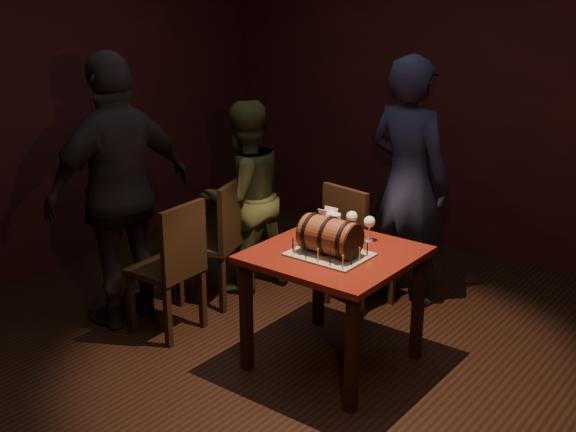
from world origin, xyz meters
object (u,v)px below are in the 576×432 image
(wine_glass_mid, at_px, (352,218))
(wine_glass_right, at_px, (369,223))
(person_left_rear, at_px, (244,197))
(wine_glass_left, at_px, (331,217))
(pub_table, at_px, (334,269))
(person_left_front, at_px, (121,192))
(chair_back, at_px, (354,240))
(chair_left_front, at_px, (174,262))
(chair_left_rear, at_px, (219,236))
(pint_of_ale, at_px, (335,226))
(barrel_cake, at_px, (330,236))
(person_back, at_px, (408,182))

(wine_glass_mid, relative_size, wine_glass_right, 1.00)
(wine_glass_mid, xyz_separation_m, wine_glass_right, (0.14, -0.02, 0.00))
(person_left_rear, bearing_deg, wine_glass_left, 89.16)
(pub_table, bearing_deg, person_left_front, -166.18)
(chair_back, xyz_separation_m, chair_left_front, (-0.72, -1.08, 0.00))
(wine_glass_right, relative_size, chair_left_rear, 0.17)
(pub_table, relative_size, wine_glass_left, 5.59)
(pint_of_ale, bearing_deg, chair_left_front, -149.79)
(wine_glass_mid, bearing_deg, pub_table, -75.66)
(person_left_front, bearing_deg, barrel_cake, 107.94)
(chair_back, relative_size, chair_left_rear, 1.00)
(barrel_cake, bearing_deg, person_left_front, -168.81)
(pub_table, bearing_deg, wine_glass_left, 128.95)
(pub_table, bearing_deg, chair_left_front, -163.44)
(person_back, relative_size, person_left_front, 0.97)
(wine_glass_left, bearing_deg, pint_of_ale, -26.17)
(person_left_rear, bearing_deg, person_left_front, -0.51)
(pub_table, distance_m, wine_glass_left, 0.38)
(wine_glass_right, bearing_deg, person_left_rear, 167.70)
(pint_of_ale, bearing_deg, wine_glass_right, 17.77)
(wine_glass_mid, xyz_separation_m, person_left_rear, (-1.13, 0.26, -0.14))
(barrel_cake, xyz_separation_m, chair_left_rear, (-1.18, 0.31, -0.35))
(wine_glass_left, distance_m, person_left_front, 1.44)
(wine_glass_mid, height_order, chair_back, chair_back)
(pub_table, distance_m, chair_back, 0.85)
(wine_glass_mid, height_order, person_back, person_back)
(chair_left_front, relative_size, person_back, 0.51)
(chair_left_front, relative_size, person_left_rear, 0.64)
(pub_table, height_order, person_back, person_back)
(wine_glass_right, height_order, chair_back, chair_back)
(barrel_cake, height_order, wine_glass_mid, barrel_cake)
(wine_glass_mid, xyz_separation_m, chair_left_rear, (-1.09, -0.07, -0.34))
(barrel_cake, relative_size, wine_glass_mid, 2.45)
(pint_of_ale, xyz_separation_m, chair_left_rear, (-1.02, 0.02, -0.30))
(pub_table, bearing_deg, chair_back, 114.43)
(pub_table, distance_m, person_left_front, 1.57)
(chair_left_rear, distance_m, person_left_rear, 0.39)
(chair_left_rear, distance_m, person_left_front, 0.80)
(wine_glass_mid, xyz_separation_m, pint_of_ale, (-0.07, -0.09, -0.04))
(pub_table, height_order, person_left_rear, person_left_rear)
(wine_glass_mid, distance_m, chair_back, 0.63)
(chair_left_rear, distance_m, chair_left_front, 0.57)
(chair_left_front, height_order, person_left_front, person_left_front)
(chair_left_rear, height_order, chair_left_front, same)
(person_back, bearing_deg, person_left_rear, 35.20)
(barrel_cake, height_order, wine_glass_left, barrel_cake)
(barrel_cake, relative_size, person_back, 0.22)
(pub_table, relative_size, person_left_rear, 0.62)
(pub_table, height_order, wine_glass_left, wine_glass_left)
(chair_left_front, distance_m, person_back, 1.76)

